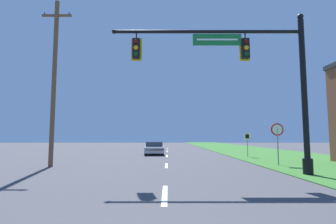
{
  "coord_description": "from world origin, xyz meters",
  "views": [
    {
      "loc": [
        0.09,
        -1.93,
        1.7
      ],
      "look_at": [
        0.0,
        23.87,
        4.19
      ],
      "focal_mm": 28.0,
      "sensor_mm": 36.0,
      "label": 1
    }
  ],
  "objects_px": {
    "car_ahead": "(155,148)",
    "route_sign_post": "(248,139)",
    "stop_sign": "(278,134)",
    "utility_pole_near": "(55,79)",
    "signal_mast": "(256,75)"
  },
  "relations": [
    {
      "from": "car_ahead",
      "to": "utility_pole_near",
      "type": "distance_m",
      "value": 12.85
    },
    {
      "from": "car_ahead",
      "to": "route_sign_post",
      "type": "xyz_separation_m",
      "value": [
        8.12,
        -3.7,
        0.92
      ]
    },
    {
      "from": "stop_sign",
      "to": "utility_pole_near",
      "type": "relative_size",
      "value": 0.25
    },
    {
      "from": "stop_sign",
      "to": "signal_mast",
      "type": "bearing_deg",
      "value": -123.1
    },
    {
      "from": "signal_mast",
      "to": "car_ahead",
      "type": "relative_size",
      "value": 2.11
    },
    {
      "from": "route_sign_post",
      "to": "utility_pole_near",
      "type": "height_order",
      "value": "utility_pole_near"
    },
    {
      "from": "stop_sign",
      "to": "utility_pole_near",
      "type": "distance_m",
      "value": 13.83
    },
    {
      "from": "signal_mast",
      "to": "utility_pole_near",
      "type": "relative_size",
      "value": 0.92
    },
    {
      "from": "utility_pole_near",
      "to": "signal_mast",
      "type": "bearing_deg",
      "value": -17.3
    },
    {
      "from": "signal_mast",
      "to": "stop_sign",
      "type": "bearing_deg",
      "value": 56.9
    },
    {
      "from": "stop_sign",
      "to": "route_sign_post",
      "type": "bearing_deg",
      "value": 88.9
    },
    {
      "from": "car_ahead",
      "to": "stop_sign",
      "type": "relative_size",
      "value": 1.73
    },
    {
      "from": "car_ahead",
      "to": "stop_sign",
      "type": "xyz_separation_m",
      "value": [
        8.0,
        -10.17,
        1.26
      ]
    },
    {
      "from": "signal_mast",
      "to": "car_ahead",
      "type": "distance_m",
      "value": 15.63
    },
    {
      "from": "stop_sign",
      "to": "route_sign_post",
      "type": "relative_size",
      "value": 1.23
    }
  ]
}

